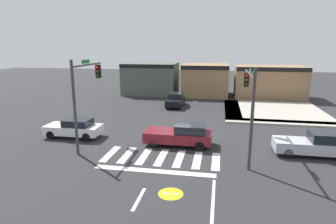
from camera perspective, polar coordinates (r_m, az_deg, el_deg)
ground_plane at (r=22.03m, az=1.06°, el=-4.71°), size 120.00×120.00×0.00m
crosswalk_near at (r=17.87m, az=-1.33°, el=-9.05°), size 7.14×2.73×0.01m
bike_detector_marking at (r=13.85m, az=0.55°, el=-16.02°), size 1.18×1.18×0.01m
curb_corner_northeast at (r=31.26m, az=19.56°, el=0.03°), size 10.00×10.60×0.15m
storefront_row at (r=39.84m, az=8.13°, el=6.35°), size 24.12×6.49×4.36m
traffic_signal_southwest at (r=19.63m, az=-16.19°, el=4.75°), size 0.32×4.22×5.94m
traffic_signal_southeast at (r=17.78m, az=15.96°, el=3.27°), size 0.32×5.74×5.63m
car_black at (r=32.41m, az=1.54°, el=2.45°), size 1.71×4.18×1.49m
car_maroon at (r=19.75m, az=2.57°, el=-4.53°), size 4.59×1.93×1.53m
car_white at (r=22.58m, az=-18.18°, el=-3.04°), size 4.16×1.76×1.41m
car_silver at (r=20.17m, az=27.82°, el=-5.70°), size 4.78×1.71×1.53m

